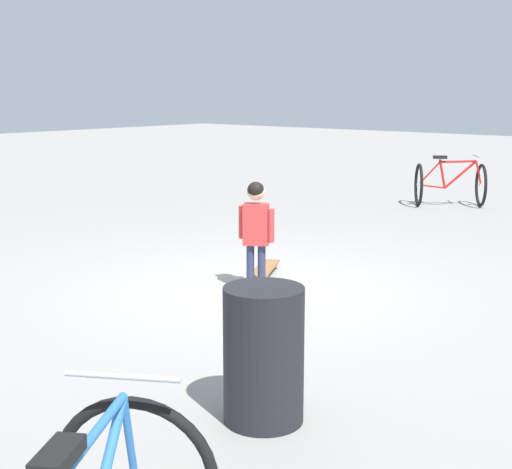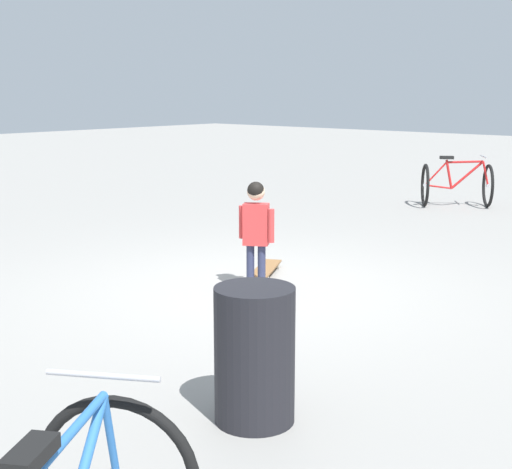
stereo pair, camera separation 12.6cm
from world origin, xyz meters
name	(u,v)px [view 1 (the left image)]	position (x,y,z in m)	size (l,w,h in m)	color
ground_plane	(253,290)	(0.00, 0.00, 0.00)	(50.00, 50.00, 0.00)	gray
child_person	(256,224)	(-0.01, 0.03, 0.66)	(0.26, 0.41, 1.06)	#2D3351
skateboard	(265,269)	(-0.54, -0.29, 0.06)	(0.77, 0.53, 0.07)	olive
bicycle_near	(450,183)	(-6.06, -0.87, 0.38)	(1.20, 1.28, 0.85)	black
trash_bin	(264,355)	(2.14, 1.91, 0.40)	(0.47, 0.47, 0.81)	black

